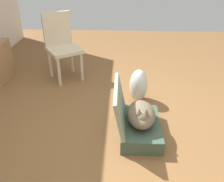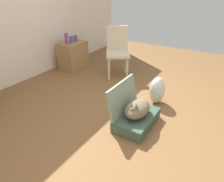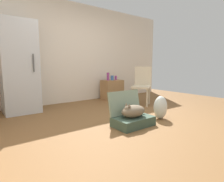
{
  "view_description": "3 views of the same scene",
  "coord_description": "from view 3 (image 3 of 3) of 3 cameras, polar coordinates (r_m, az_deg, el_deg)",
  "views": [
    {
      "loc": [
        -2.1,
        -0.04,
        1.65
      ],
      "look_at": [
        0.24,
        0.06,
        0.32
      ],
      "focal_mm": 38.72,
      "sensor_mm": 36.0,
      "label": 1
    },
    {
      "loc": [
        -2.1,
        -1.11,
        1.63
      ],
      "look_at": [
        -0.17,
        0.08,
        0.44
      ],
      "focal_mm": 32.42,
      "sensor_mm": 36.0,
      "label": 2
    },
    {
      "loc": [
        -2.09,
        -2.31,
        0.97
      ],
      "look_at": [
        -0.15,
        0.25,
        0.52
      ],
      "focal_mm": 29.08,
      "sensor_mm": 36.0,
      "label": 3
    }
  ],
  "objects": [
    {
      "name": "plastic_bag_white",
      "position": [
        3.45,
        14.97,
        -5.04
      ],
      "size": [
        0.27,
        0.23,
        0.42
      ],
      "primitive_type": "ellipsoid",
      "color": "silver",
      "rests_on": "ground"
    },
    {
      "name": "refrigerator",
      "position": [
        4.17,
        -27.14,
        6.57
      ],
      "size": [
        0.68,
        0.62,
        1.87
      ],
      "color": "#B7BABC",
      "rests_on": "ground"
    },
    {
      "name": "cat",
      "position": [
        2.95,
        6.59,
        -6.24
      ],
      "size": [
        0.52,
        0.28,
        0.24
      ],
      "color": "brown",
      "rests_on": "suitcase_base"
    },
    {
      "name": "vase_round",
      "position": [
        5.23,
        0.04,
        4.16
      ],
      "size": [
        0.09,
        0.09,
        0.13
      ],
      "primitive_type": "cylinder",
      "color": "#38609E",
      "rests_on": "side_table"
    },
    {
      "name": "suitcase_lid",
      "position": [
        3.09,
        3.98,
        -3.64
      ],
      "size": [
        0.65,
        0.12,
        0.4
      ],
      "primitive_type": "cube",
      "rotation": [
        1.36,
        0.0,
        0.0
      ],
      "color": "gray",
      "rests_on": "suitcase_base"
    },
    {
      "name": "chair",
      "position": [
        4.59,
        9.38,
        2.1
      ],
      "size": [
        0.62,
        0.61,
        0.95
      ],
      "rotation": [
        0.0,
        0.0,
        -0.98
      ],
      "color": "beige",
      "rests_on": "ground"
    },
    {
      "name": "ground_plane",
      "position": [
        3.26,
        4.82,
        -9.4
      ],
      "size": [
        7.68,
        7.68,
        0.0
      ],
      "primitive_type": "plane",
      "color": "brown",
      "rests_on": "ground"
    },
    {
      "name": "vase_short",
      "position": [
        5.33,
        1.2,
        4.17
      ],
      "size": [
        0.07,
        0.07,
        0.12
      ],
      "primitive_type": "cylinder",
      "color": "#8C387A",
      "rests_on": "side_table"
    },
    {
      "name": "side_table",
      "position": [
        5.27,
        0.04,
        0.41
      ],
      "size": [
        0.58,
        0.4,
        0.56
      ],
      "primitive_type": "cube",
      "color": "olive",
      "rests_on": "ground"
    },
    {
      "name": "wall_back",
      "position": [
        5.03,
        -12.86,
        11.52
      ],
      "size": [
        6.4,
        0.15,
        2.6
      ],
      "color": "beige",
      "rests_on": "ground"
    },
    {
      "name": "suitcase_base",
      "position": [
        3.0,
        6.66,
        -9.47
      ],
      "size": [
        0.65,
        0.4,
        0.15
      ],
      "primitive_type": "cube",
      "color": "#384C3D",
      "rests_on": "ground"
    },
    {
      "name": "vase_tall",
      "position": [
        5.15,
        -1.27,
        4.59
      ],
      "size": [
        0.08,
        0.08,
        0.22
      ],
      "primitive_type": "cylinder",
      "color": "#8C387A",
      "rests_on": "side_table"
    }
  ]
}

